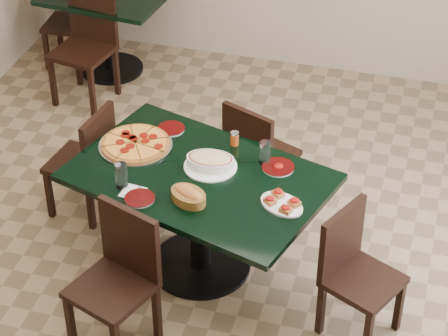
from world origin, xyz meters
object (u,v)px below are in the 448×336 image
(chair_far, at_px, (256,152))
(back_chair_near, at_px, (87,39))
(back_chair_left, at_px, (75,18))
(bread_basket, at_px, (188,195))
(main_table, at_px, (200,198))
(back_table, at_px, (108,17))
(bruschetta_platter, at_px, (282,202))
(chair_right, at_px, (353,267))
(lasagna_casserole, at_px, (210,161))
(pepperoni_pizza, at_px, (135,144))
(chair_left, at_px, (88,158))
(chair_near, at_px, (120,272))

(chair_far, distance_m, back_chair_near, 2.05)
(chair_far, height_order, back_chair_left, chair_far)
(back_chair_near, bearing_deg, chair_far, -23.63)
(back_chair_left, bearing_deg, chair_far, 48.90)
(back_chair_left, height_order, bread_basket, bread_basket)
(chair_far, bearing_deg, back_chair_left, -15.15)
(main_table, bearing_deg, back_table, 140.67)
(main_table, distance_m, bruschetta_platter, 0.61)
(chair_right, xyz_separation_m, back_chair_left, (-2.87, 2.55, -0.01))
(back_table, bearing_deg, chair_far, -36.56)
(main_table, distance_m, lasagna_casserole, 0.25)
(back_table, bearing_deg, back_chair_near, -84.64)
(chair_far, distance_m, pepperoni_pizza, 0.89)
(back_chair_left, relative_size, bruschetta_platter, 2.38)
(main_table, height_order, bread_basket, bread_basket)
(pepperoni_pizza, xyz_separation_m, lasagna_casserole, (0.53, -0.09, 0.03))
(bread_basket, height_order, bruschetta_platter, bread_basket)
(back_chair_left, height_order, pepperoni_pizza, back_chair_left)
(chair_far, bearing_deg, back_chair_near, -10.33)
(main_table, xyz_separation_m, bruschetta_platter, (0.55, -0.16, 0.21))
(back_chair_near, bearing_deg, bread_basket, -43.95)
(chair_left, distance_m, pepperoni_pizza, 0.54)
(lasagna_casserole, distance_m, bruschetta_platter, 0.57)
(bread_basket, bearing_deg, back_chair_left, 153.19)
(back_table, bearing_deg, chair_right, -39.01)
(back_chair_near, height_order, pepperoni_pizza, back_chair_near)
(back_table, relative_size, bruschetta_platter, 3.19)
(back_table, xyz_separation_m, bruschetta_platter, (2.08, -2.42, 0.25))
(chair_left, distance_m, bread_basket, 1.15)
(chair_near, relative_size, lasagna_casserole, 2.71)
(back_chair_near, relative_size, lasagna_casserole, 2.87)
(bruschetta_platter, bearing_deg, main_table, -165.59)
(lasagna_casserole, bearing_deg, pepperoni_pizza, 166.44)
(chair_left, bearing_deg, chair_near, 39.42)
(chair_far, distance_m, chair_left, 1.15)
(back_table, relative_size, lasagna_casserole, 3.31)
(chair_right, distance_m, chair_left, 2.01)
(main_table, height_order, bruschetta_platter, bruschetta_platter)
(chair_left, bearing_deg, main_table, 77.03)
(chair_right, distance_m, bread_basket, 1.05)
(pepperoni_pizza, bearing_deg, chair_far, 37.69)
(chair_left, relative_size, bread_basket, 2.94)
(chair_left, bearing_deg, back_chair_left, -146.08)
(chair_right, height_order, lasagna_casserole, same)
(chair_right, distance_m, back_chair_left, 3.84)
(lasagna_casserole, bearing_deg, chair_right, -23.60)
(bread_basket, bearing_deg, chair_right, 27.37)
(back_table, distance_m, chair_left, 2.02)
(main_table, bearing_deg, bruschetta_platter, 0.85)
(chair_far, relative_size, bread_basket, 3.02)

